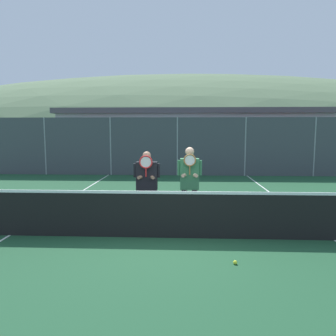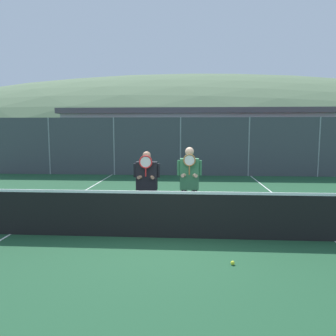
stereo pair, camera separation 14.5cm
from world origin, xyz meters
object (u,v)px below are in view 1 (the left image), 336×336
Objects in this scene: car_far_left at (68,153)px; car_center at (264,153)px; player_leftmost at (147,182)px; car_left_of_center at (167,154)px; player_center_left at (190,181)px; tennis_ball_on_court at (235,262)px.

car_center is at bearing -0.04° from car_far_left.
car_center is (5.25, 10.64, -0.09)m from player_leftmost.
car_left_of_center is 1.16× the size of car_center.
player_center_left reaches higher than tennis_ball_on_court.
player_leftmost is 0.42× the size of car_center.
car_far_left is 5.59m from car_left_of_center.
car_far_left is at bearing 121.60° from player_center_left.
car_left_of_center is (-0.06, 10.47, -0.13)m from player_leftmost.
player_center_left is at bearing -111.58° from car_center.
car_center reaches higher than tennis_ball_on_court.
car_left_of_center is at bearing 97.99° from tennis_ball_on_court.
car_far_left is 14.86m from tennis_ball_on_court.
tennis_ball_on_court is at bearing -70.75° from player_center_left.
player_center_left is at bearing -84.34° from car_left_of_center.
tennis_ball_on_court is (1.72, -2.23, -0.99)m from player_leftmost.
car_far_left is at bearing 178.13° from car_left_of_center.
car_center is 13.38m from tennis_ball_on_court.
car_left_of_center is 12.85m from tennis_ball_on_court.
tennis_ball_on_court is (-3.53, -12.87, -0.90)m from car_center.
tennis_ball_on_court is (0.73, -2.09, -1.04)m from player_center_left.
player_center_left is at bearing 109.25° from tennis_ball_on_court.
player_leftmost is at bearing -62.07° from car_far_left.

